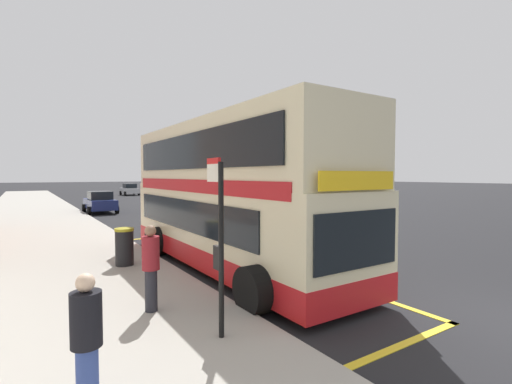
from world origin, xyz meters
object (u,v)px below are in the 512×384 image
(bus_stop_sign, at_px, (219,234))
(parked_car_navy_kerbside, at_px, (100,202))
(pedestrian_waiting_near_sign, at_px, (87,338))
(double_decker_bus, at_px, (228,200))
(pedestrian_further_back, at_px, (151,265))
(parked_car_silver_distant, at_px, (130,190))
(litter_bin, at_px, (124,247))

(bus_stop_sign, bearing_deg, parked_car_navy_kerbside, 84.75)
(pedestrian_waiting_near_sign, bearing_deg, parked_car_navy_kerbside, 80.03)
(double_decker_bus, bearing_deg, bus_stop_sign, -120.31)
(double_decker_bus, relative_size, pedestrian_further_back, 5.98)
(double_decker_bus, height_order, parked_car_silver_distant, double_decker_bus)
(parked_car_silver_distant, height_order, pedestrian_further_back, pedestrian_further_back)
(parked_car_navy_kerbside, height_order, pedestrian_further_back, pedestrian_further_back)
(pedestrian_further_back, bearing_deg, pedestrian_waiting_near_sign, -119.83)
(litter_bin, bearing_deg, parked_car_navy_kerbside, 82.44)
(bus_stop_sign, xyz_separation_m, litter_bin, (-0.20, 5.74, -1.16))
(parked_car_navy_kerbside, height_order, litter_bin, parked_car_navy_kerbside)
(double_decker_bus, relative_size, pedestrian_waiting_near_sign, 6.39)
(double_decker_bus, height_order, parked_car_navy_kerbside, double_decker_bus)
(bus_stop_sign, height_order, parked_car_navy_kerbside, bus_stop_sign)
(parked_car_silver_distant, bearing_deg, pedestrian_further_back, 79.20)
(double_decker_bus, xyz_separation_m, pedestrian_further_back, (-3.19, -2.68, -1.00))
(double_decker_bus, xyz_separation_m, parked_car_silver_distant, (7.48, 42.55, -1.26))
(parked_car_silver_distant, xyz_separation_m, litter_bin, (-10.24, -41.20, -0.10))
(pedestrian_further_back, relative_size, litter_bin, 1.54)
(bus_stop_sign, height_order, parked_car_silver_distant, bus_stop_sign)
(parked_car_navy_kerbside, bearing_deg, bus_stop_sign, 86.00)
(pedestrian_waiting_near_sign, bearing_deg, pedestrian_further_back, 60.17)
(double_decker_bus, xyz_separation_m, parked_car_navy_kerbside, (-0.39, 19.27, -1.26))
(parked_car_navy_kerbside, distance_m, parked_car_silver_distant, 24.58)
(parked_car_silver_distant, bearing_deg, double_decker_bus, 82.50)
(double_decker_bus, distance_m, parked_car_silver_distant, 43.22)
(bus_stop_sign, height_order, pedestrian_further_back, bus_stop_sign)
(double_decker_bus, distance_m, litter_bin, 3.37)
(double_decker_bus, bearing_deg, pedestrian_further_back, -139.93)
(double_decker_bus, distance_m, pedestrian_waiting_near_sign, 7.20)
(parked_car_silver_distant, xyz_separation_m, pedestrian_waiting_near_sign, (-12.19, -47.89, 0.20))
(pedestrian_further_back, height_order, litter_bin, pedestrian_further_back)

